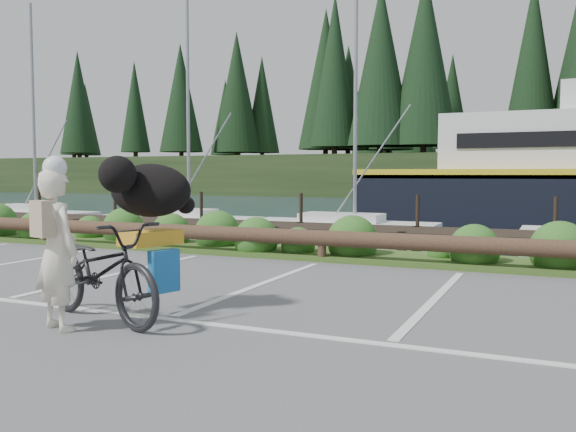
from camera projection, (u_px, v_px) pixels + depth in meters
name	position (u px, v px, depth m)	size (l,w,h in m)	color
ground	(186.00, 312.00, 7.34)	(72.00, 72.00, 0.00)	#525355
harbor_backdrop	(528.00, 186.00, 78.69)	(170.00, 160.00, 30.00)	#1B2D41
vegetation_strip	(334.00, 255.00, 12.17)	(34.00, 1.60, 0.10)	#3D5B21
log_rail	(322.00, 262.00, 11.53)	(32.00, 0.30, 0.60)	#443021
bicycle	(100.00, 271.00, 6.86)	(0.76, 2.18, 1.14)	black
cyclist	(57.00, 250.00, 6.46)	(0.62, 0.41, 1.71)	#F0E4CB
dog	(150.00, 190.00, 7.33)	(1.11, 0.54, 0.64)	black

